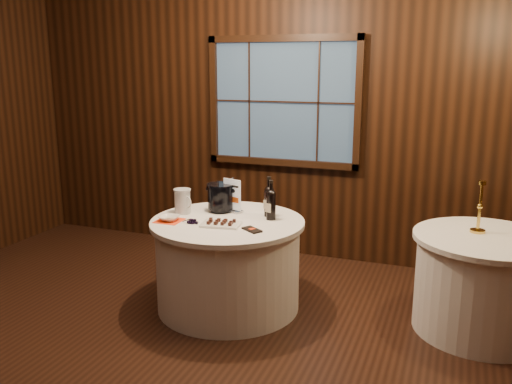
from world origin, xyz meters
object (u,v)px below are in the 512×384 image
at_px(sign_stand, 233,200).
at_px(chocolate_box, 252,230).
at_px(chocolate_plate, 221,223).
at_px(grape_bunch, 193,221).
at_px(glass_pitcher, 183,201).
at_px(ice_bucket, 221,197).
at_px(cracker_bowl, 169,218).
at_px(brass_candlestick, 479,214).
at_px(side_table, 482,284).
at_px(port_bottle_left, 269,199).
at_px(port_bottle_right, 271,203).
at_px(main_table, 228,264).

relative_size(sign_stand, chocolate_box, 1.80).
bearing_deg(sign_stand, chocolate_plate, -63.49).
height_order(grape_bunch, glass_pitcher, glass_pitcher).
relative_size(ice_bucket, chocolate_box, 1.45).
height_order(cracker_bowl, brass_candlestick, brass_candlestick).
relative_size(side_table, port_bottle_left, 3.16).
distance_m(chocolate_plate, grape_bunch, 0.24).
distance_m(side_table, ice_bucket, 2.23).
bearing_deg(glass_pitcher, chocolate_plate, -1.40).
bearing_deg(sign_stand, brass_candlestick, 20.61).
bearing_deg(port_bottle_right, port_bottle_left, 136.78).
relative_size(sign_stand, brass_candlestick, 0.75).
relative_size(port_bottle_left, chocolate_plate, 1.01).
height_order(port_bottle_left, cracker_bowl, port_bottle_left).
relative_size(port_bottle_right, ice_bucket, 1.35).
distance_m(sign_stand, cracker_bowl, 0.59).
bearing_deg(side_table, sign_stand, -178.60).
xyz_separation_m(ice_bucket, brass_candlestick, (2.10, 0.15, 0.02)).
xyz_separation_m(chocolate_plate, cracker_bowl, (-0.45, -0.03, 0.01)).
bearing_deg(port_bottle_left, grape_bunch, -129.55).
relative_size(main_table, port_bottle_right, 3.84).
relative_size(main_table, cracker_bowl, 7.83).
relative_size(main_table, ice_bucket, 5.21).
distance_m(port_bottle_left, chocolate_box, 0.46).
xyz_separation_m(port_bottle_right, ice_bucket, (-0.49, 0.08, -0.01)).
height_order(port_bottle_left, port_bottle_right, port_bottle_left).
height_order(sign_stand, port_bottle_left, port_bottle_left).
bearing_deg(side_table, chocolate_box, -163.75).
bearing_deg(main_table, glass_pitcher, 171.74).
relative_size(side_table, brass_candlestick, 2.66).
distance_m(main_table, brass_candlestick, 2.04).
distance_m(main_table, chocolate_box, 0.53).
bearing_deg(grape_bunch, port_bottle_left, 40.00).
bearing_deg(chocolate_box, sign_stand, 162.42).
relative_size(side_table, glass_pitcher, 5.06).
xyz_separation_m(port_bottle_right, chocolate_plate, (-0.32, -0.31, -0.13)).
bearing_deg(grape_bunch, port_bottle_right, 31.28).
relative_size(chocolate_box, cracker_bowl, 1.03).
height_order(side_table, brass_candlestick, brass_candlestick).
height_order(sign_stand, cracker_bowl, sign_stand).
bearing_deg(side_table, port_bottle_right, -174.87).
xyz_separation_m(sign_stand, brass_candlestick, (1.99, 0.13, 0.04)).
bearing_deg(main_table, sign_stand, 102.92).
distance_m(port_bottle_left, chocolate_plate, 0.49).
bearing_deg(grape_bunch, cracker_bowl, -179.22).
bearing_deg(port_bottle_right, cracker_bowl, -138.20).
bearing_deg(side_table, brass_candlestick, 129.89).
relative_size(chocolate_box, glass_pitcher, 0.79).
height_order(chocolate_box, grape_bunch, grape_bunch).
height_order(grape_bunch, cracker_bowl, cracker_bowl).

